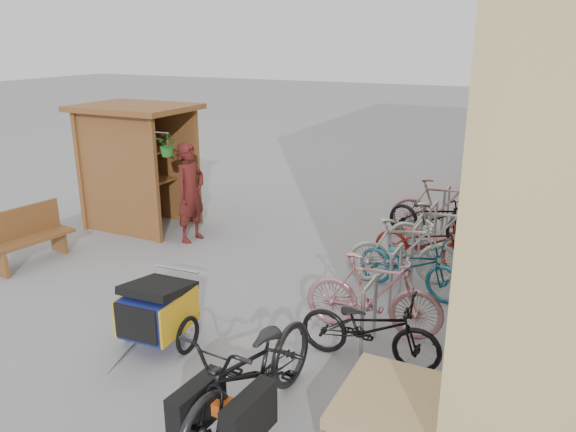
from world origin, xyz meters
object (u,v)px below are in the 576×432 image
at_px(bike_2, 410,264).
at_px(bike_6, 432,217).
at_px(bike_1, 374,294).
at_px(shopping_carts, 496,184).
at_px(bike_0, 370,328).
at_px(child_trailer, 157,309).
at_px(kiosk, 134,149).
at_px(bike_3, 403,252).
at_px(pallet_stack, 393,414).
at_px(person_kiosk, 191,193).
at_px(bike_7, 440,207).
at_px(bike_4, 425,243).
at_px(bike_5, 437,232).
at_px(cargo_bike, 252,374).
at_px(bench, 25,235).

height_order(bike_2, bike_6, bike_6).
bearing_deg(bike_1, bike_6, -5.17).
height_order(shopping_carts, bike_0, shopping_carts).
distance_m(child_trailer, bike_0, 2.55).
relative_size(kiosk, shopping_carts, 1.13).
relative_size(bike_3, bike_6, 0.96).
height_order(pallet_stack, person_kiosk, person_kiosk).
height_order(child_trailer, bike_7, bike_7).
xyz_separation_m(bike_6, bike_7, (0.04, 0.43, 0.08)).
relative_size(shopping_carts, bike_4, 1.31).
height_order(bike_1, bike_3, bike_1).
bearing_deg(person_kiosk, shopping_carts, -39.51).
relative_size(bike_2, bike_4, 0.99).
bearing_deg(kiosk, bike_5, 7.16).
relative_size(shopping_carts, bike_3, 1.29).
distance_m(child_trailer, cargo_bike, 1.94).
relative_size(cargo_bike, bike_6, 1.25).
bearing_deg(bike_3, person_kiosk, 67.87).
height_order(cargo_bike, bike_5, cargo_bike).
relative_size(bike_1, bike_6, 0.99).
relative_size(shopping_carts, child_trailer, 1.47).
bearing_deg(shopping_carts, kiosk, -145.69).
xyz_separation_m(person_kiosk, bike_1, (4.07, -1.86, -0.39)).
xyz_separation_m(bike_3, bike_5, (0.27, 1.16, -0.01)).
distance_m(bike_2, bike_4, 1.01).
distance_m(shopping_carts, bike_4, 4.04).
height_order(bike_0, bike_2, bike_2).
bearing_deg(shopping_carts, bike_2, -97.31).
bearing_deg(bike_0, bike_7, -0.05).
relative_size(child_trailer, bike_3, 0.88).
height_order(child_trailer, bike_2, bike_2).
relative_size(bench, person_kiosk, 0.84).
bearing_deg(person_kiosk, bike_5, -70.04).
distance_m(cargo_bike, bike_2, 3.68).
bearing_deg(bike_1, shopping_carts, -12.63).
distance_m(pallet_stack, bike_4, 4.22).
bearing_deg(pallet_stack, bike_2, 101.48).
height_order(bench, bike_0, bench).
relative_size(bench, shopping_carts, 0.69).
height_order(child_trailer, person_kiosk, person_kiosk).
height_order(pallet_stack, bench, bench).
distance_m(kiosk, bike_1, 5.99).
xyz_separation_m(bench, cargo_bike, (5.42, -1.99, 0.09)).
bearing_deg(child_trailer, pallet_stack, -9.25).
bearing_deg(person_kiosk, bike_7, -53.35).
bearing_deg(bike_6, shopping_carts, -1.15).
bearing_deg(cargo_bike, child_trailer, 160.13).
bearing_deg(pallet_stack, bike_4, 98.70).
distance_m(kiosk, pallet_stack, 7.50).
bearing_deg(bike_3, pallet_stack, 174.15).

